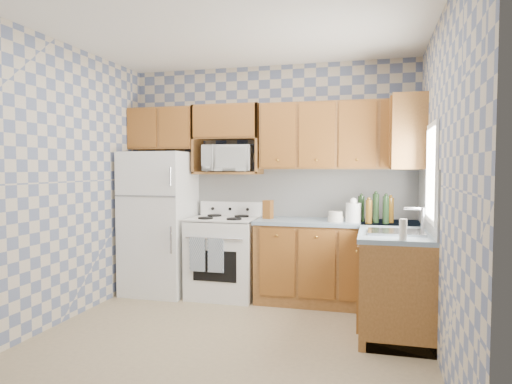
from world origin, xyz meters
The scene contains 31 objects.
floor centered at (0.00, 0.00, 0.00)m, with size 3.40×3.40×0.00m, color #89775A.
back_wall centered at (0.00, 1.60, 1.35)m, with size 3.40×0.02×2.70m, color slate.
right_wall centered at (1.70, 0.00, 1.35)m, with size 0.02×3.20×2.70m, color slate.
backsplash_back centered at (0.40, 1.59, 1.20)m, with size 2.60×0.01×0.56m, color white.
backsplash_right centered at (1.69, 0.80, 1.20)m, with size 0.01×1.60×0.56m, color white.
refrigerator centered at (-1.27, 1.25, 0.84)m, with size 0.75×0.70×1.68m, color white.
stove_body centered at (-0.47, 1.28, 0.45)m, with size 0.76×0.65×0.90m, color white.
cooktop centered at (-0.47, 1.28, 0.91)m, with size 0.76×0.65×0.03m, color silver.
backguard centered at (-0.47, 1.55, 1.00)m, with size 0.76×0.08×0.17m, color white.
dish_towel_left centered at (-0.66, 0.93, 0.54)m, with size 0.18×0.03×0.37m, color navy.
dish_towel_right centered at (-0.45, 0.93, 0.54)m, with size 0.18×0.03×0.37m, color navy.
base_cabinets_back centered at (0.82, 1.30, 0.44)m, with size 1.75×0.60×0.88m, color brown.
base_cabinets_right centered at (1.40, 0.80, 0.44)m, with size 0.60×1.60×0.88m, color brown.
countertop_back centered at (0.82, 1.30, 0.90)m, with size 1.77×0.63×0.04m, color slate.
countertop_right centered at (1.40, 0.80, 0.90)m, with size 0.63×1.60×0.04m, color slate.
upper_cabinets_back centered at (0.82, 1.44, 1.85)m, with size 1.75×0.33×0.74m, color brown.
upper_cabinets_fridge centered at (-1.29, 1.44, 1.97)m, with size 0.82×0.33×0.50m, color brown.
upper_cabinets_right centered at (1.53, 1.25, 1.85)m, with size 0.33×0.70×0.74m, color brown.
microwave_shelf centered at (-0.47, 1.44, 1.44)m, with size 0.80×0.33×0.03m, color brown.
microwave centered at (-0.47, 1.42, 1.61)m, with size 0.56×0.38×0.31m, color white.
sink centered at (1.40, 0.45, 0.93)m, with size 0.48×0.40×0.03m, color #B7B7BC.
window centered at (1.69, 0.45, 1.45)m, with size 0.02×0.66×0.86m, color white.
bottle_0 centered at (1.23, 1.20, 1.07)m, with size 0.07×0.07×0.31m, color black.
bottle_1 centered at (1.33, 1.14, 1.06)m, with size 0.07×0.07×0.28m, color black.
bottle_2 centered at (1.38, 1.24, 1.05)m, with size 0.07×0.07×0.26m, color #59390F.
bottle_3 centered at (1.16, 1.12, 1.04)m, with size 0.07×0.07×0.24m, color #59390F.
bottle_4 centered at (1.08, 1.26, 1.06)m, with size 0.07×0.07×0.27m, color black.
knife_block centered at (0.05, 1.29, 1.02)m, with size 0.10×0.10×0.21m, color brown.
electric_kettle centered at (1.00, 1.19, 1.02)m, with size 0.16×0.16×0.20m, color white.
food_containers centered at (0.81, 1.19, 0.98)m, with size 0.17×0.17×0.11m, color beige, non-canonical shape.
soap_bottle centered at (1.43, 0.05, 1.01)m, with size 0.06×0.06×0.17m, color beige.
Camera 1 is at (1.21, -3.71, 1.49)m, focal length 32.00 mm.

